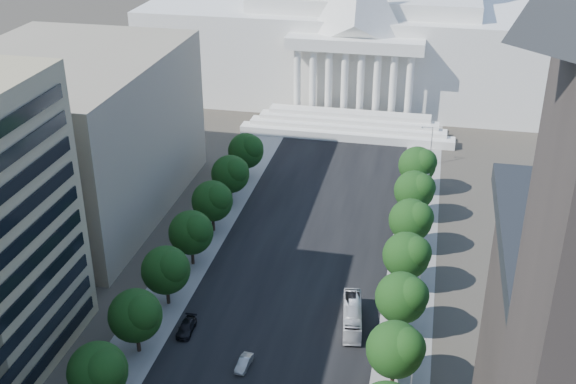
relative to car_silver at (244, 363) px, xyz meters
The scene contains 25 objects.
road_asphalt 30.44m from the car_silver, 85.53° to the left, with size 30.00×260.00×0.01m, color black.
sidewalk_left 34.60m from the car_silver, 118.73° to the left, with size 8.00×260.00×0.02m, color gray.
sidewalk_right 37.12m from the car_silver, 54.84° to the left, with size 8.00×260.00×0.02m, color gray.
capitol 126.73m from the car_silver, 88.91° to the left, with size 120.00×56.00×73.00m.
office_block_left_far 62.56m from the car_silver, 138.52° to the left, with size 38.00×52.00×30.00m, color gray.
tree_l_d 20.19m from the car_silver, 142.21° to the right, with size 7.79×7.60×9.97m.
tree_l_e 16.34m from the car_silver, behind, with size 7.79×7.60×9.97m.
tree_l_f 20.36m from the car_silver, 141.54° to the left, with size 7.79×7.60×9.97m.
tree_l_g 29.15m from the car_silver, 122.34° to the left, with size 7.79×7.60×9.97m.
tree_l_h 39.67m from the car_silver, 112.93° to the left, with size 7.79×7.60×9.97m.
tree_l_i 50.84m from the car_silver, 107.62° to the left, with size 7.79×7.60×9.97m.
tree_l_j 62.32m from the car_silver, 104.26° to the left, with size 7.79×7.60×9.97m.
tree_r_e 21.50m from the car_silver, ahead, with size 7.79×7.60×9.97m.
tree_r_f 24.69m from the car_silver, 30.39° to the left, with size 7.79×7.60×9.97m.
tree_r_g 32.33m from the car_silver, 49.38° to the left, with size 7.79×7.60×9.97m.
tree_r_h 42.05m from the car_silver, 60.19° to the left, with size 7.79×7.60×9.97m.
tree_r_i 52.73m from the car_silver, 66.72° to the left, with size 7.79×7.60×9.97m.
tree_r_j 63.87m from the car_silver, 71.00° to the left, with size 7.79×7.60×9.97m.
streetlight_c 22.86m from the car_silver, ahead, with size 2.61×0.44×9.00m.
streetlight_d 34.13m from the car_silver, 48.68° to the left, with size 2.61×0.44×9.00m.
streetlight_e 55.29m from the car_silver, 66.13° to the left, with size 2.61×0.44×9.00m.
streetlight_f 78.73m from the car_silver, 73.53° to the left, with size 2.61×0.44×9.00m.
car_silver is the anchor object (origin of this frame).
car_dark_b 12.00m from the car_silver, 150.31° to the left, with size 2.13×5.23×1.52m, color black.
city_bus 18.53m from the car_silver, 43.70° to the left, with size 2.66×11.38×3.17m, color silver.
Camera 1 is at (19.81, -16.31, 66.06)m, focal length 45.00 mm.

